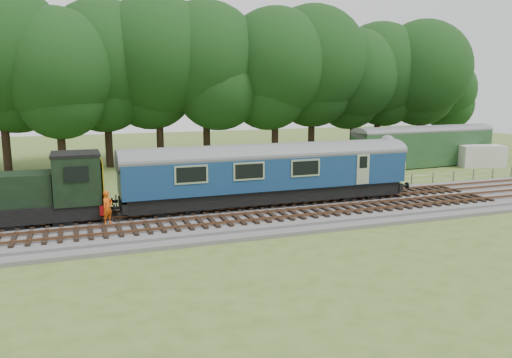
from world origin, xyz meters
name	(u,v)px	position (x,y,z in m)	size (l,w,h in m)	color
ground	(230,219)	(0.00, 0.00, 0.00)	(120.00, 120.00, 0.00)	#466123
ballast	(230,216)	(0.00, 0.00, 0.17)	(70.00, 7.00, 0.35)	#4C4C4F
track_north	(223,207)	(0.00, 1.40, 0.42)	(67.20, 2.40, 0.21)	black
track_south	(238,219)	(0.00, -1.60, 0.42)	(67.20, 2.40, 0.21)	black
fence	(210,203)	(0.00, 4.50, 0.00)	(64.00, 0.12, 1.00)	#6B6054
tree_line	(165,165)	(0.00, 22.00, 0.00)	(70.00, 8.00, 18.00)	black
dmu_railcar	(269,168)	(3.00, 1.40, 2.61)	(18.05, 2.86, 3.88)	black
shunter_loco	(23,195)	(-10.92, 1.40, 1.97)	(8.91, 2.60, 3.38)	black
worker	(108,207)	(-6.76, -0.03, 1.26)	(0.66, 0.43, 1.81)	#DC4F0B
parked_coach	(424,144)	(23.51, 12.76, 2.17)	(15.29, 3.61, 3.87)	#1B3D1D
shed	(350,155)	(16.19, 14.09, 1.24)	(3.37, 3.37, 2.45)	#1B3D1D
caravan	(481,156)	(28.77, 10.80, 1.03)	(4.23, 2.07, 2.07)	#BABAB5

